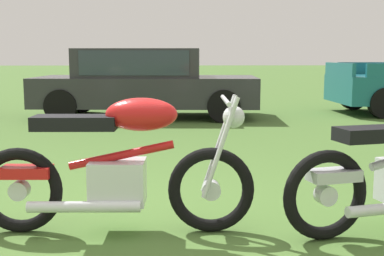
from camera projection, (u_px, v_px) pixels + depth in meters
The scene contains 3 objects.
ground_plane at pixel (114, 235), 3.68m from camera, with size 120.00×120.00×0.00m, color #476B2D.
motorcycle_red at pixel (118, 167), 3.67m from camera, with size 2.05×0.64×1.02m.
car_charcoal at pixel (144, 79), 10.54m from camera, with size 4.67×2.17×1.43m.
Camera 1 is at (0.44, -3.55, 1.30)m, focal length 47.07 mm.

